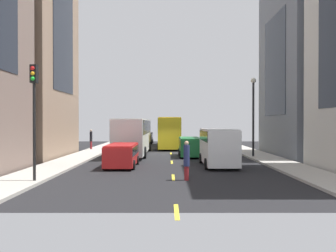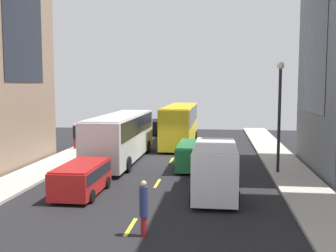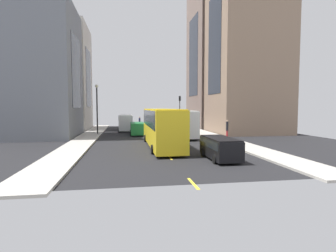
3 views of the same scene
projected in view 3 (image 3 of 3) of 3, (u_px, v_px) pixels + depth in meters
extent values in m
plane|color=black|center=(151.00, 137.00, 33.74)|extent=(42.28, 42.28, 0.00)
cube|color=#B2ADA3|center=(211.00, 135.00, 34.97)|extent=(2.64, 44.00, 0.15)
cube|color=#B2ADA3|center=(87.00, 138.00, 32.49)|extent=(2.64, 44.00, 0.15)
cube|color=yellow|center=(141.00, 126.00, 54.42)|extent=(0.16, 2.00, 0.01)
cube|color=yellow|center=(144.00, 128.00, 47.52)|extent=(0.16, 2.00, 0.01)
cube|color=yellow|center=(147.00, 132.00, 40.63)|extent=(0.16, 2.00, 0.01)
cube|color=yellow|center=(151.00, 137.00, 33.73)|extent=(0.16, 2.00, 0.01)
cube|color=yellow|center=(158.00, 145.00, 26.84)|extent=(0.16, 2.00, 0.01)
cube|color=yellow|center=(170.00, 157.00, 19.94)|extent=(0.16, 2.00, 0.01)
cube|color=yellow|center=(193.00, 184.00, 13.05)|extent=(0.16, 2.00, 0.01)
cube|color=#7A665B|center=(213.00, 57.00, 50.00)|extent=(7.39, 11.31, 26.17)
cube|color=#1E232D|center=(213.00, 57.00, 50.00)|extent=(7.47, 6.22, 14.40)
cube|color=#937760|center=(248.00, 46.00, 38.50)|extent=(9.91, 9.66, 25.14)
cube|color=#1E232D|center=(248.00, 46.00, 38.50)|extent=(10.01, 5.31, 13.83)
cube|color=beige|center=(61.00, 78.00, 44.70)|extent=(8.76, 10.60, 17.32)
cube|color=#1E232D|center=(61.00, 78.00, 44.70)|extent=(8.85, 5.83, 9.53)
cube|color=slate|center=(41.00, 72.00, 33.20)|extent=(8.39, 10.38, 16.37)
cube|color=#1E232D|center=(41.00, 72.00, 33.20)|extent=(8.48, 5.71, 9.01)
cube|color=silver|center=(178.00, 123.00, 34.82)|extent=(2.55, 11.85, 3.00)
cube|color=black|center=(178.00, 116.00, 34.76)|extent=(2.60, 10.90, 1.20)
cube|color=beige|center=(178.00, 111.00, 34.71)|extent=(2.45, 11.37, 0.08)
cylinder|color=black|center=(194.00, 135.00, 31.47)|extent=(0.46, 1.00, 1.00)
cylinder|color=black|center=(174.00, 135.00, 31.10)|extent=(0.46, 1.00, 1.00)
cylinder|color=black|center=(181.00, 130.00, 38.71)|extent=(0.46, 1.00, 1.00)
cylinder|color=black|center=(165.00, 130.00, 38.34)|extent=(0.46, 1.00, 1.00)
cube|color=yellow|center=(161.00, 127.00, 25.32)|extent=(2.45, 12.56, 3.30)
cube|color=black|center=(161.00, 118.00, 25.26)|extent=(2.50, 11.56, 1.48)
cube|color=gold|center=(161.00, 109.00, 25.20)|extent=(2.35, 12.06, 0.08)
cylinder|color=black|center=(181.00, 149.00, 21.76)|extent=(0.44, 0.76, 0.76)
cylinder|color=black|center=(154.00, 149.00, 21.41)|extent=(0.44, 0.76, 0.76)
cylinder|color=black|center=(167.00, 138.00, 29.43)|extent=(0.44, 0.76, 0.76)
cylinder|color=black|center=(146.00, 138.00, 29.08)|extent=(0.44, 0.76, 0.76)
cube|color=white|center=(126.00, 123.00, 42.19)|extent=(2.05, 5.48, 2.30)
cube|color=black|center=(126.00, 118.00, 42.14)|extent=(2.09, 5.05, 0.69)
cube|color=silver|center=(126.00, 115.00, 42.11)|extent=(1.97, 5.27, 0.08)
cylinder|color=black|center=(132.00, 130.00, 40.73)|extent=(0.37, 0.72, 0.72)
cylinder|color=black|center=(119.00, 130.00, 40.44)|extent=(0.37, 0.72, 0.72)
cylinder|color=black|center=(131.00, 128.00, 44.08)|extent=(0.37, 0.72, 0.72)
cylinder|color=black|center=(120.00, 128.00, 43.78)|extent=(0.37, 0.72, 0.72)
cube|color=#1E7238|center=(137.00, 129.00, 36.14)|extent=(1.77, 4.66, 1.43)
cube|color=black|center=(137.00, 126.00, 36.11)|extent=(1.81, 4.28, 0.60)
cube|color=#1A612F|center=(137.00, 123.00, 36.09)|extent=(1.70, 4.47, 0.08)
cylinder|color=black|center=(144.00, 134.00, 34.89)|extent=(0.32, 0.62, 0.62)
cylinder|color=black|center=(132.00, 134.00, 34.63)|extent=(0.32, 0.62, 0.62)
cylinder|color=black|center=(143.00, 132.00, 37.73)|extent=(0.32, 0.62, 0.62)
cylinder|color=black|center=(131.00, 132.00, 37.47)|extent=(0.32, 0.62, 0.62)
cube|color=black|center=(220.00, 148.00, 19.09)|extent=(1.72, 4.44, 1.33)
cube|color=black|center=(220.00, 143.00, 19.07)|extent=(1.76, 4.08, 0.56)
cube|color=black|center=(220.00, 138.00, 19.04)|extent=(1.65, 4.26, 0.08)
cylinder|color=black|center=(238.00, 158.00, 17.90)|extent=(0.31, 0.62, 0.62)
cylinder|color=black|center=(216.00, 159.00, 17.65)|extent=(0.31, 0.62, 0.62)
cylinder|color=black|center=(223.00, 152.00, 20.61)|extent=(0.31, 0.62, 0.62)
cylinder|color=black|center=(204.00, 152.00, 20.36)|extent=(0.31, 0.62, 0.62)
cube|color=red|center=(166.00, 125.00, 43.78)|extent=(1.86, 4.39, 1.30)
cube|color=black|center=(166.00, 123.00, 43.76)|extent=(1.90, 4.04, 0.55)
cube|color=#A91A1A|center=(166.00, 121.00, 43.73)|extent=(1.79, 4.22, 0.08)
cylinder|color=black|center=(173.00, 129.00, 42.61)|extent=(0.33, 0.62, 0.62)
cylinder|color=black|center=(162.00, 129.00, 42.34)|extent=(0.33, 0.62, 0.62)
cylinder|color=black|center=(170.00, 128.00, 45.29)|extent=(0.33, 0.62, 0.62)
cylinder|color=black|center=(160.00, 128.00, 45.02)|extent=(0.33, 0.62, 0.62)
cylinder|color=maroon|center=(140.00, 126.00, 48.26)|extent=(0.24, 0.24, 0.74)
cylinder|color=navy|center=(140.00, 121.00, 48.19)|extent=(0.32, 0.32, 1.10)
sphere|color=tan|center=(140.00, 117.00, 48.15)|extent=(0.22, 0.22, 0.22)
cylinder|color=maroon|center=(227.00, 134.00, 31.52)|extent=(0.22, 0.22, 0.84)
cylinder|color=black|center=(227.00, 126.00, 31.46)|extent=(0.29, 0.29, 1.06)
sphere|color=beige|center=(227.00, 121.00, 31.41)|extent=(0.22, 0.22, 0.22)
cylinder|color=black|center=(180.00, 114.00, 50.21)|extent=(0.14, 0.14, 4.81)
cube|color=black|center=(180.00, 99.00, 50.02)|extent=(0.32, 0.32, 0.90)
sphere|color=red|center=(180.00, 97.00, 50.17)|extent=(0.20, 0.20, 0.20)
sphere|color=orange|center=(180.00, 99.00, 50.19)|extent=(0.20, 0.20, 0.20)
sphere|color=green|center=(180.00, 100.00, 50.21)|extent=(0.20, 0.20, 0.20)
cylinder|color=black|center=(97.00, 111.00, 36.21)|extent=(0.18, 0.18, 6.29)
sphere|color=silver|center=(97.00, 86.00, 35.99)|extent=(0.44, 0.44, 0.44)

